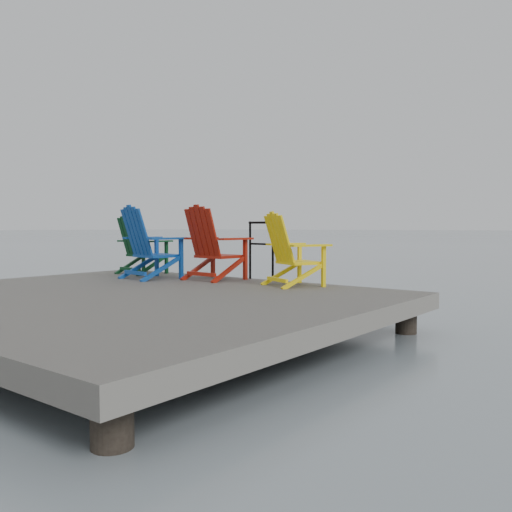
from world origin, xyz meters
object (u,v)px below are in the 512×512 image
Objects in this scene: chair_red at (213,244)px; chair_yellow at (291,250)px; handrail at (261,245)px; chair_green at (140,245)px; chair_blue at (149,243)px.

chair_red reaches higher than chair_yellow.
chair_green is (-2.28, -0.48, -0.04)m from handrail.
chair_green is 1.00× the size of chair_yellow.
handrail is 0.81× the size of chair_blue.
chair_yellow is at bearing 3.52° from chair_red.
handrail is at bearing 176.95° from chair_yellow.
chair_blue reaches higher than chair_yellow.
chair_yellow is (3.16, 0.01, -0.00)m from chair_green.
chair_blue is at bearing -145.48° from handrail.
chair_blue is at bearing -31.11° from chair_green.
handrail is at bearing 12.74° from chair_green.
chair_blue reaches higher than handrail.
chair_yellow is at bearing 21.68° from chair_blue.
chair_blue is 2.39m from chair_yellow.
chair_green reaches higher than handrail.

